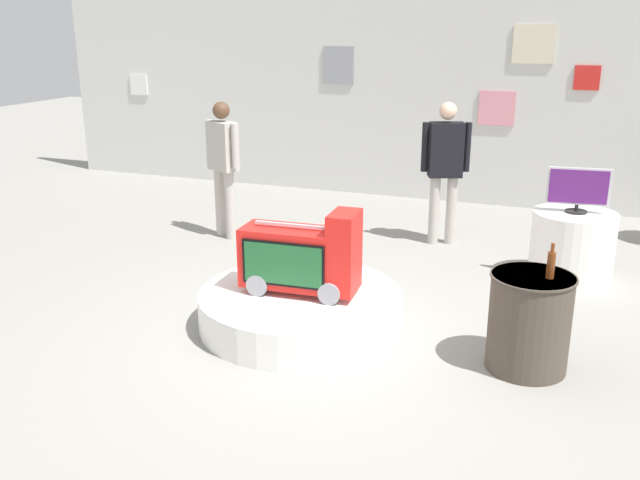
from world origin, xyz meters
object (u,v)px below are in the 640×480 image
object	(u,v)px
main_display_pedestal	(300,309)
tv_on_left_rear	(579,189)
display_pedestal_left_rear	(572,247)
side_table_round	(529,321)
shopper_browsing_near_truck	(445,163)
shopper_browsing_rear	(223,160)
novelty_firetruck_tv	(302,259)
bottle_on_side_table	(551,264)

from	to	relation	value
main_display_pedestal	tv_on_left_rear	bearing A→B (deg)	42.66
display_pedestal_left_rear	side_table_round	distance (m)	2.09
main_display_pedestal	shopper_browsing_near_truck	world-z (taller)	shopper_browsing_near_truck
tv_on_left_rear	shopper_browsing_rear	distance (m)	3.96
novelty_firetruck_tv	shopper_browsing_near_truck	distance (m)	2.86
main_display_pedestal	bottle_on_side_table	bearing A→B (deg)	-3.55
main_display_pedestal	display_pedestal_left_rear	size ratio (longest dim) A/B	2.14
shopper_browsing_rear	shopper_browsing_near_truck	bearing A→B (deg)	15.18
main_display_pedestal	novelty_firetruck_tv	xyz separation A→B (m)	(0.02, -0.01, 0.46)
shopper_browsing_rear	novelty_firetruck_tv	bearing A→B (deg)	-48.30
bottle_on_side_table	shopper_browsing_rear	distance (m)	4.42
display_pedestal_left_rear	shopper_browsing_rear	bearing A→B (deg)	178.47
main_display_pedestal	side_table_round	xyz separation A→B (m)	(1.89, -0.11, 0.23)
side_table_round	shopper_browsing_near_truck	xyz separation A→B (m)	(-1.22, 2.86, 0.58)
shopper_browsing_near_truck	main_display_pedestal	bearing A→B (deg)	-103.73
novelty_firetruck_tv	shopper_browsing_near_truck	xyz separation A→B (m)	(0.65, 2.76, 0.36)
side_table_round	shopper_browsing_near_truck	distance (m)	3.16
bottle_on_side_table	shopper_browsing_near_truck	distance (m)	3.17
shopper_browsing_near_truck	shopper_browsing_rear	world-z (taller)	shopper_browsing_near_truck
shopper_browsing_near_truck	novelty_firetruck_tv	bearing A→B (deg)	-103.30
bottle_on_side_table	side_table_round	bearing A→B (deg)	171.65
main_display_pedestal	bottle_on_side_table	size ratio (longest dim) A/B	6.61
main_display_pedestal	side_table_round	world-z (taller)	side_table_round
side_table_round	shopper_browsing_near_truck	bearing A→B (deg)	113.02
novelty_firetruck_tv	side_table_round	bearing A→B (deg)	-3.13
bottle_on_side_table	tv_on_left_rear	bearing A→B (deg)	86.39
novelty_firetruck_tv	shopper_browsing_rear	size ratio (longest dim) A/B	0.62
main_display_pedestal	tv_on_left_rear	xyz separation A→B (m)	(2.13, 1.96, 0.80)
side_table_round	shopper_browsing_rear	size ratio (longest dim) A/B	0.46
tv_on_left_rear	side_table_round	world-z (taller)	tv_on_left_rear
side_table_round	main_display_pedestal	bearing A→B (deg)	176.73
display_pedestal_left_rear	tv_on_left_rear	size ratio (longest dim) A/B	1.37
novelty_firetruck_tv	main_display_pedestal	bearing A→B (deg)	164.33
tv_on_left_rear	display_pedestal_left_rear	bearing A→B (deg)	83.42
display_pedestal_left_rear	tv_on_left_rear	bearing A→B (deg)	-96.58
display_pedestal_left_rear	bottle_on_side_table	size ratio (longest dim) A/B	3.09
main_display_pedestal	display_pedestal_left_rear	distance (m)	2.91
main_display_pedestal	shopper_browsing_rear	xyz separation A→B (m)	(-1.83, 2.07, 0.80)
novelty_firetruck_tv	shopper_browsing_near_truck	size ratio (longest dim) A/B	0.61
display_pedestal_left_rear	side_table_round	size ratio (longest dim) A/B	1.09
main_display_pedestal	shopper_browsing_rear	distance (m)	2.88
shopper_browsing_near_truck	shopper_browsing_rear	bearing A→B (deg)	-164.82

